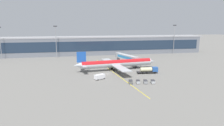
{
  "coord_description": "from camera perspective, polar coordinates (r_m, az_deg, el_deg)",
  "views": [
    {
      "loc": [
        -18.11,
        -99.33,
        25.05
      ],
      "look_at": [
        3.27,
        5.59,
        4.5
      ],
      "focal_mm": 32.44,
      "sensor_mm": 36.0,
      "label": 1
    }
  ],
  "objects": [
    {
      "name": "terminal_building",
      "position": [
        171.46,
        -6.08,
        4.94
      ],
      "size": [
        197.25,
        16.87,
        15.05
      ],
      "color": "slate",
      "rests_on": "ground_plane"
    },
    {
      "name": "crew_van",
      "position": [
        93.7,
        -3.42,
        -3.83
      ],
      "size": [
        5.41,
        4.17,
        2.3
      ],
      "color": "white",
      "rests_on": "ground_plane"
    },
    {
      "name": "apron_light_mast_2",
      "position": [
        158.6,
        -15.53,
        6.48
      ],
      "size": [
        2.8,
        0.5,
        24.03
      ],
      "color": "gray",
      "rests_on": "ground_plane"
    },
    {
      "name": "baggage_cart_1",
      "position": [
        87.92,
        7.33,
        -5.25
      ],
      "size": [
        2.04,
        2.89,
        1.48
      ],
      "color": "#B2B7BC",
      "rests_on": "ground_plane"
    },
    {
      "name": "apron_light_mast_1",
      "position": [
        179.97,
        17.11,
        6.97
      ],
      "size": [
        2.8,
        0.5,
        24.62
      ],
      "color": "gray",
      "rests_on": "ground_plane"
    },
    {
      "name": "ground_plane",
      "position": [
        104.03,
        -1.15,
        -3.07
      ],
      "size": [
        700.0,
        700.0,
        0.0
      ],
      "primitive_type": "plane",
      "color": "slate"
    },
    {
      "name": "apron_lead_in_line",
      "position": [
        106.61,
        0.54,
        -2.72
      ],
      "size": [
        8.68,
        79.59,
        0.01
      ],
      "primitive_type": "cube",
      "rotation": [
        0.0,
        0.0,
        0.1
      ],
      "color": "yellow",
      "rests_on": "ground_plane"
    },
    {
      "name": "jet_bridge",
      "position": [
        126.92,
        3.96,
        1.67
      ],
      "size": [
        10.08,
        23.69,
        6.5
      ],
      "color": "#B2B7BC",
      "rests_on": "ground_plane"
    },
    {
      "name": "apron_light_mast_0",
      "position": [
        165.83,
        -29.03,
        5.57
      ],
      "size": [
        2.8,
        0.5,
        23.33
      ],
      "color": "gray",
      "rests_on": "ground_plane"
    },
    {
      "name": "main_airliner",
      "position": [
        111.67,
        1.3,
        -0.11
      ],
      "size": [
        47.33,
        37.94,
        11.09
      ],
      "color": "#B2B7BC",
      "rests_on": "ground_plane"
    },
    {
      "name": "baggage_cart_0",
      "position": [
        87.52,
        5.25,
        -5.28
      ],
      "size": [
        2.04,
        2.89,
        1.48
      ],
      "color": "#595B60",
      "rests_on": "ground_plane"
    },
    {
      "name": "fuel_tanker",
      "position": [
        106.44,
        10.32,
        -1.96
      ],
      "size": [
        10.97,
        3.38,
        3.25
      ],
      "color": "#232326",
      "rests_on": "ground_plane"
    },
    {
      "name": "baggage_cart_3",
      "position": [
        89.05,
        11.42,
        -5.17
      ],
      "size": [
        2.04,
        2.89,
        1.48
      ],
      "color": "#B2B7BC",
      "rests_on": "ground_plane"
    },
    {
      "name": "baggage_cart_2",
      "position": [
        88.43,
        9.39,
        -5.21
      ],
      "size": [
        2.04,
        2.89,
        1.48
      ],
      "color": "gray",
      "rests_on": "ground_plane"
    }
  ]
}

